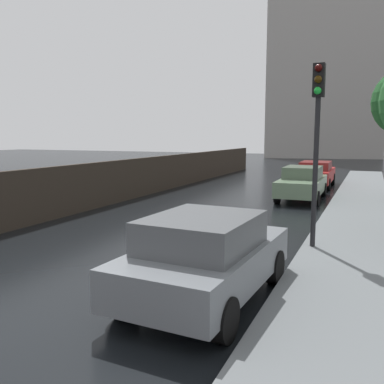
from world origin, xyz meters
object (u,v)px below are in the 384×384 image
Objects in this scene: car_red_mid_road at (316,173)px; car_green_near_kerb at (302,183)px; traffic_light at (317,122)px; car_grey_far_ahead at (206,256)px.

car_green_near_kerb is at bearing -89.95° from car_red_mid_road.
car_red_mid_road is 13.76m from traffic_light.
car_green_near_kerb is 0.99× the size of car_red_mid_road.
car_red_mid_road is (-0.04, 5.05, -0.01)m from car_green_near_kerb.
car_green_near_kerb is 5.05m from car_red_mid_road.
traffic_light is (1.28, 3.78, 2.34)m from car_grey_far_ahead.
car_green_near_kerb is 1.05× the size of traffic_light.
car_grey_far_ahead reaches higher than car_green_near_kerb.
car_green_near_kerb is at bearing 94.27° from car_grey_far_ahead.
car_red_mid_road is at bearing 89.94° from car_green_near_kerb.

